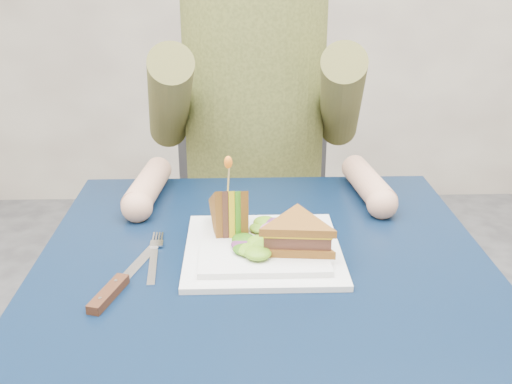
{
  "coord_description": "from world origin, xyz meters",
  "views": [
    {
      "loc": [
        -0.04,
        -0.87,
        1.21
      ],
      "look_at": [
        -0.01,
        0.07,
        0.82
      ],
      "focal_mm": 42.0,
      "sensor_mm": 36.0,
      "label": 1
    }
  ],
  "objects_px": {
    "diner": "(255,81)",
    "fork": "(154,258)",
    "table": "(264,300)",
    "sandwich_flat": "(297,235)",
    "chair": "(254,206)",
    "sandwich_upright": "(229,213)",
    "knife": "(115,287)",
    "plate": "(263,248)"
  },
  "relations": [
    {
      "from": "table",
      "to": "sandwich_flat",
      "type": "xyz_separation_m",
      "value": [
        0.05,
        -0.0,
        0.12
      ]
    },
    {
      "from": "sandwich_flat",
      "to": "fork",
      "type": "relative_size",
      "value": 0.85
    },
    {
      "from": "sandwich_upright",
      "to": "sandwich_flat",
      "type": "bearing_deg",
      "value": -32.15
    },
    {
      "from": "chair",
      "to": "diner",
      "type": "xyz_separation_m",
      "value": [
        -0.0,
        -0.11,
        0.37
      ]
    },
    {
      "from": "fork",
      "to": "table",
      "type": "bearing_deg",
      "value": -0.54
    },
    {
      "from": "sandwich_flat",
      "to": "sandwich_upright",
      "type": "xyz_separation_m",
      "value": [
        -0.11,
        0.07,
        0.01
      ]
    },
    {
      "from": "sandwich_flat",
      "to": "fork",
      "type": "distance_m",
      "value": 0.24
    },
    {
      "from": "plate",
      "to": "knife",
      "type": "height_order",
      "value": "plate"
    },
    {
      "from": "fork",
      "to": "sandwich_upright",
      "type": "bearing_deg",
      "value": 27.66
    },
    {
      "from": "plate",
      "to": "fork",
      "type": "bearing_deg",
      "value": -173.69
    },
    {
      "from": "sandwich_flat",
      "to": "knife",
      "type": "height_order",
      "value": "sandwich_flat"
    },
    {
      "from": "sandwich_upright",
      "to": "diner",
      "type": "bearing_deg",
      "value": 83.05
    },
    {
      "from": "knife",
      "to": "diner",
      "type": "bearing_deg",
      "value": 70.12
    },
    {
      "from": "sandwich_upright",
      "to": "knife",
      "type": "relative_size",
      "value": 0.56
    },
    {
      "from": "table",
      "to": "knife",
      "type": "height_order",
      "value": "knife"
    },
    {
      "from": "knife",
      "to": "sandwich_upright",
      "type": "bearing_deg",
      "value": 43.18
    },
    {
      "from": "sandwich_flat",
      "to": "plate",
      "type": "bearing_deg",
      "value": 155.56
    },
    {
      "from": "sandwich_upright",
      "to": "knife",
      "type": "distance_m",
      "value": 0.24
    },
    {
      "from": "diner",
      "to": "plate",
      "type": "xyz_separation_m",
      "value": [
        -0.0,
        -0.51,
        -0.18
      ]
    },
    {
      "from": "plate",
      "to": "sandwich_flat",
      "type": "height_order",
      "value": "sandwich_flat"
    },
    {
      "from": "diner",
      "to": "fork",
      "type": "bearing_deg",
      "value": -108.72
    },
    {
      "from": "diner",
      "to": "plate",
      "type": "height_order",
      "value": "diner"
    },
    {
      "from": "chair",
      "to": "fork",
      "type": "relative_size",
      "value": 5.18
    },
    {
      "from": "table",
      "to": "chair",
      "type": "height_order",
      "value": "chair"
    },
    {
      "from": "sandwich_flat",
      "to": "fork",
      "type": "height_order",
      "value": "sandwich_flat"
    },
    {
      "from": "sandwich_flat",
      "to": "knife",
      "type": "distance_m",
      "value": 0.3
    },
    {
      "from": "table",
      "to": "diner",
      "type": "distance_m",
      "value": 0.6
    },
    {
      "from": "sandwich_upright",
      "to": "fork",
      "type": "relative_size",
      "value": 0.67
    },
    {
      "from": "chair",
      "to": "sandwich_upright",
      "type": "height_order",
      "value": "chair"
    },
    {
      "from": "plate",
      "to": "sandwich_upright",
      "type": "bearing_deg",
      "value": 141.4
    },
    {
      "from": "diner",
      "to": "sandwich_flat",
      "type": "height_order",
      "value": "diner"
    },
    {
      "from": "sandwich_upright",
      "to": "knife",
      "type": "bearing_deg",
      "value": -136.82
    },
    {
      "from": "fork",
      "to": "knife",
      "type": "distance_m",
      "value": 0.11
    },
    {
      "from": "diner",
      "to": "fork",
      "type": "relative_size",
      "value": 4.15
    },
    {
      "from": "chair",
      "to": "fork",
      "type": "height_order",
      "value": "chair"
    },
    {
      "from": "chair",
      "to": "diner",
      "type": "relative_size",
      "value": 1.25
    },
    {
      "from": "fork",
      "to": "knife",
      "type": "relative_size",
      "value": 0.83
    },
    {
      "from": "chair",
      "to": "plate",
      "type": "xyz_separation_m",
      "value": [
        -0.0,
        -0.63,
        0.2
      ]
    },
    {
      "from": "table",
      "to": "fork",
      "type": "relative_size",
      "value": 4.18
    },
    {
      "from": "table",
      "to": "sandwich_flat",
      "type": "relative_size",
      "value": 4.91
    },
    {
      "from": "plate",
      "to": "sandwich_flat",
      "type": "bearing_deg",
      "value": -24.44
    },
    {
      "from": "diner",
      "to": "plate",
      "type": "bearing_deg",
      "value": -90.1
    }
  ]
}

